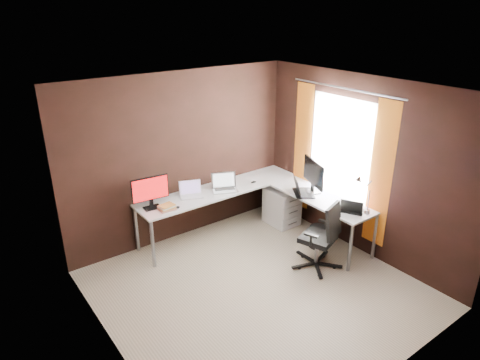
# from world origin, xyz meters

# --- Properties ---
(room) EXTENTS (3.60, 3.60, 2.50)m
(room) POSITION_xyz_m (0.34, 0.07, 1.28)
(room) COLOR tan
(room) RESTS_ON ground
(desk) EXTENTS (2.65, 2.25, 0.73)m
(desk) POSITION_xyz_m (0.84, 1.04, 0.68)
(desk) COLOR white
(desk) RESTS_ON ground
(drawer_pedestal) EXTENTS (0.42, 0.50, 0.60)m
(drawer_pedestal) POSITION_xyz_m (1.43, 1.15, 0.30)
(drawer_pedestal) COLOR white
(drawer_pedestal) RESTS_ON ground
(monitor_left) EXTENTS (0.52, 0.17, 0.45)m
(monitor_left) POSITION_xyz_m (-0.65, 1.54, 0.98)
(monitor_left) COLOR black
(monitor_left) RESTS_ON desk
(monitor_right) EXTENTS (0.24, 0.58, 0.50)m
(monitor_right) POSITION_xyz_m (1.52, 0.60, 1.01)
(monitor_right) COLOR black
(monitor_right) RESTS_ON desk
(laptop_white) EXTENTS (0.38, 0.33, 0.22)m
(laptop_white) POSITION_xyz_m (-0.01, 1.56, 0.78)
(laptop_white) COLOR white
(laptop_white) RESTS_ON desk
(laptop_silver) EXTENTS (0.45, 0.39, 0.25)m
(laptop_silver) POSITION_xyz_m (0.52, 1.45, 0.78)
(laptop_silver) COLOR silver
(laptop_silver) RESTS_ON desk
(laptop_black_big) EXTENTS (0.45, 0.48, 0.26)m
(laptop_black_big) POSITION_xyz_m (1.33, 0.64, 0.79)
(laptop_black_big) COLOR black
(laptop_black_big) RESTS_ON desk
(laptop_black_small) EXTENTS (0.33, 0.36, 0.20)m
(laptop_black_small) POSITION_xyz_m (1.46, -0.20, 0.77)
(laptop_black_small) COLOR black
(laptop_black_small) RESTS_ON desk
(book_stack) EXTENTS (0.23, 0.19, 0.07)m
(book_stack) POSITION_xyz_m (-0.50, 1.36, 0.76)
(book_stack) COLOR #9D6854
(book_stack) RESTS_ON desk
(mouse_left) EXTENTS (0.11, 0.09, 0.04)m
(mouse_left) POSITION_xyz_m (-0.39, 1.30, 0.75)
(mouse_left) COLOR black
(mouse_left) RESTS_ON desk
(mouse_corner) EXTENTS (0.10, 0.08, 0.04)m
(mouse_corner) POSITION_xyz_m (1.02, 1.38, 0.75)
(mouse_corner) COLOR black
(mouse_corner) RESTS_ON desk
(desk_lamp) EXTENTS (0.18, 0.21, 0.53)m
(desk_lamp) POSITION_xyz_m (1.53, -0.29, 1.06)
(desk_lamp) COLOR slate
(desk_lamp) RESTS_ON desk
(office_chair) EXTENTS (0.54, 0.57, 0.96)m
(office_chair) POSITION_xyz_m (1.00, -0.09, 0.28)
(office_chair) COLOR black
(office_chair) RESTS_ON ground
(wastebasket) EXTENTS (0.36, 0.36, 0.32)m
(wastebasket) POSITION_xyz_m (1.37, 0.28, 0.16)
(wastebasket) COLOR black
(wastebasket) RESTS_ON ground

